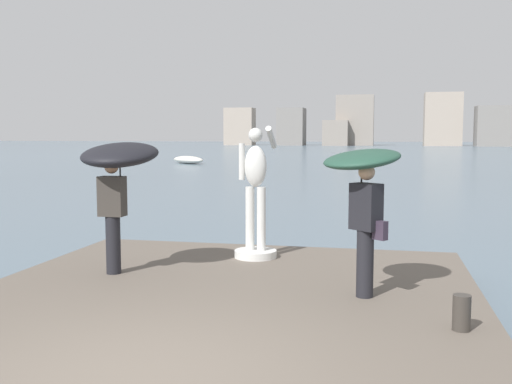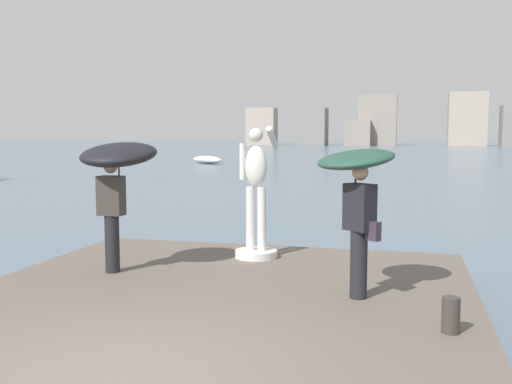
# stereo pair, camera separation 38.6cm
# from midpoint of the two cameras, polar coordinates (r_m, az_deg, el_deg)

# --- Properties ---
(ground_plane) EXTENTS (400.00, 400.00, 0.00)m
(ground_plane) POSITION_cam_midpoint_polar(r_m,az_deg,el_deg) (44.61, 9.28, 2.23)
(ground_plane) COLOR slate
(pier) EXTENTS (6.78, 9.34, 0.40)m
(pier) POSITION_cam_midpoint_polar(r_m,az_deg,el_deg) (6.93, -7.63, -13.82)
(pier) COLOR #60564C
(pier) RESTS_ON ground
(statue_white_figure) EXTENTS (0.73, 0.92, 2.25)m
(statue_white_figure) POSITION_cam_midpoint_polar(r_m,az_deg,el_deg) (10.02, -1.14, -1.10)
(statue_white_figure) COLOR silver
(statue_white_figure) RESTS_ON pier
(onlooker_left) EXTENTS (1.16, 1.20, 2.06)m
(onlooker_left) POSITION_cam_midpoint_polar(r_m,az_deg,el_deg) (9.07, -14.41, 2.38)
(onlooker_left) COLOR black
(onlooker_left) RESTS_ON pier
(onlooker_right) EXTENTS (1.41, 1.42, 1.97)m
(onlooker_right) POSITION_cam_midpoint_polar(r_m,az_deg,el_deg) (7.65, 8.96, 0.88)
(onlooker_right) COLOR black
(onlooker_right) RESTS_ON pier
(mooring_bollard) EXTENTS (0.19, 0.19, 0.39)m
(mooring_bollard) POSITION_cam_midpoint_polar(r_m,az_deg,el_deg) (6.73, 17.75, -11.10)
(mooring_bollard) COLOR #38332D
(mooring_bollard) RESTS_ON pier
(boat_mid) EXTENTS (4.28, 3.94, 0.67)m
(boat_mid) POSITION_cam_midpoint_polar(r_m,az_deg,el_deg) (52.78, -6.81, 3.13)
(boat_mid) COLOR silver
(boat_mid) RESTS_ON ground
(distant_skyline) EXTENTS (79.45, 12.20, 12.77)m
(distant_skyline) POSITION_cam_midpoint_polar(r_m,az_deg,el_deg) (149.29, 12.81, 6.45)
(distant_skyline) COLOR #A89989
(distant_skyline) RESTS_ON ground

